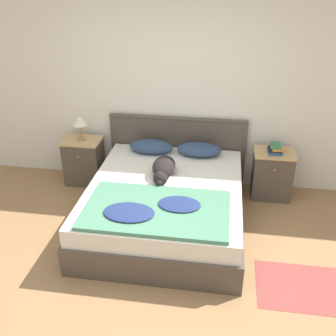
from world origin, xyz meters
name	(u,v)px	position (x,y,z in m)	size (l,w,h in m)	color
ground_plane	(142,284)	(0.00, 0.00, 0.00)	(16.00, 16.00, 0.00)	#997047
wall_back	(173,90)	(0.00, 2.13, 1.27)	(9.00, 0.06, 2.55)	silver
bed	(165,205)	(0.07, 1.01, 0.26)	(1.75, 2.06, 0.53)	#4C4238
headboard	(177,148)	(0.07, 2.06, 0.49)	(1.83, 0.06, 0.95)	#4C4238
nightstand_left	(84,161)	(-1.19, 1.83, 0.32)	(0.51, 0.40, 0.64)	#4C4238
nightstand_right	(272,174)	(1.33, 1.83, 0.32)	(0.51, 0.40, 0.64)	#4C4238
pillow_left	(151,146)	(-0.24, 1.82, 0.61)	(0.57, 0.33, 0.15)	navy
pillow_right	(199,149)	(0.38, 1.82, 0.61)	(0.57, 0.33, 0.15)	navy
quilt	(156,210)	(0.06, 0.46, 0.56)	(1.44, 0.87, 0.07)	#4C8466
dog	(163,168)	(0.02, 1.21, 0.62)	(0.27, 0.65, 0.20)	black
book_stack	(275,149)	(1.32, 1.81, 0.69)	(0.18, 0.24, 0.10)	#285689
table_lamp	(80,122)	(-1.19, 1.84, 0.89)	(0.20, 0.20, 0.33)	#9E7A4C
rug	(312,288)	(1.61, 0.18, 0.00)	(1.05, 0.65, 0.00)	#93423D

